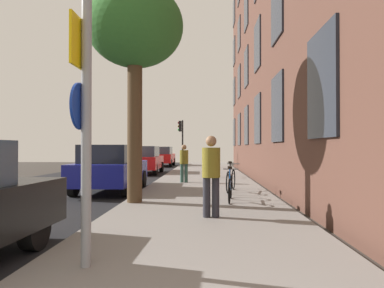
# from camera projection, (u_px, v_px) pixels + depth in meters

# --- Properties ---
(ground_plane) EXTENTS (41.80, 41.80, 0.00)m
(ground_plane) POSITION_uv_depth(u_px,v_px,m) (128.00, 181.00, 15.73)
(ground_plane) COLOR #332D28
(road_asphalt) EXTENTS (7.00, 38.00, 0.01)m
(road_asphalt) POSITION_uv_depth(u_px,v_px,m) (83.00, 181.00, 15.81)
(road_asphalt) COLOR black
(road_asphalt) RESTS_ON ground
(sidewalk) EXTENTS (4.20, 38.00, 0.12)m
(sidewalk) POSITION_uv_depth(u_px,v_px,m) (204.00, 180.00, 15.59)
(sidewalk) COLOR gray
(sidewalk) RESTS_ON ground
(sign_post) EXTENTS (0.16, 0.60, 3.58)m
(sign_post) POSITION_uv_depth(u_px,v_px,m) (85.00, 104.00, 4.11)
(sign_post) COLOR gray
(sign_post) RESTS_ON sidewalk
(traffic_light) EXTENTS (0.43, 0.24, 3.51)m
(traffic_light) POSITION_uv_depth(u_px,v_px,m) (181.00, 135.00, 26.06)
(traffic_light) COLOR black
(traffic_light) RESTS_ON sidewalk
(tree_near) EXTENTS (2.53, 2.53, 5.67)m
(tree_near) POSITION_uv_depth(u_px,v_px,m) (135.00, 30.00, 8.99)
(tree_near) COLOR #4C3823
(tree_near) RESTS_ON sidewalk
(bicycle_0) EXTENTS (0.42, 1.61, 0.93)m
(bicycle_0) POSITION_uv_depth(u_px,v_px,m) (230.00, 187.00, 9.10)
(bicycle_0) COLOR black
(bicycle_0) RESTS_ON sidewalk
(bicycle_1) EXTENTS (0.55, 1.74, 0.98)m
(bicycle_1) POSITION_uv_depth(u_px,v_px,m) (231.00, 180.00, 11.12)
(bicycle_1) COLOR black
(bicycle_1) RESTS_ON sidewalk
(bicycle_2) EXTENTS (0.43, 1.61, 0.96)m
(bicycle_2) POSITION_uv_depth(u_px,v_px,m) (211.00, 169.00, 16.70)
(bicycle_2) COLOR black
(bicycle_2) RESTS_ON sidewalk
(pedestrian_0) EXTENTS (0.52, 0.52, 1.66)m
(pedestrian_0) POSITION_uv_depth(u_px,v_px,m) (211.00, 171.00, 7.00)
(pedestrian_0) COLOR #26262D
(pedestrian_0) RESTS_ON sidewalk
(pedestrian_1) EXTENTS (0.48, 0.48, 1.54)m
(pedestrian_1) POSITION_uv_depth(u_px,v_px,m) (184.00, 161.00, 14.07)
(pedestrian_1) COLOR #33594C
(pedestrian_1) RESTS_ON sidewalk
(car_1) EXTENTS (1.90, 4.23, 1.62)m
(car_1) POSITION_uv_depth(u_px,v_px,m) (111.00, 168.00, 12.01)
(car_1) COLOR navy
(car_1) RESTS_ON road_asphalt
(car_2) EXTENTS (1.84, 4.28, 1.62)m
(car_2) POSITION_uv_depth(u_px,v_px,m) (145.00, 160.00, 20.34)
(car_2) COLOR red
(car_2) RESTS_ON road_asphalt
(car_3) EXTENTS (1.91, 4.28, 1.62)m
(car_3) POSITION_uv_depth(u_px,v_px,m) (162.00, 156.00, 28.67)
(car_3) COLOR red
(car_3) RESTS_ON road_asphalt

